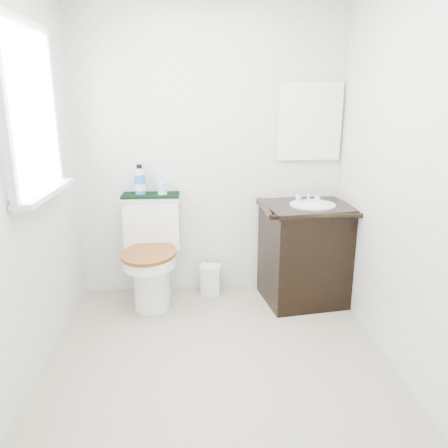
{
  "coord_description": "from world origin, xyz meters",
  "views": [
    {
      "loc": [
        -0.12,
        -2.42,
        1.62
      ],
      "look_at": [
        0.09,
        0.75,
        0.72
      ],
      "focal_mm": 35.0,
      "sensor_mm": 36.0,
      "label": 1
    }
  ],
  "objects": [
    {
      "name": "cup",
      "position": [
        -0.39,
        1.08,
        0.93
      ],
      "size": [
        0.08,
        0.08,
        0.09
      ],
      "primitive_type": "cone",
      "color": "#95BEF5",
      "rests_on": "towel"
    },
    {
      "name": "wall_front",
      "position": [
        0.0,
        -1.2,
        1.2
      ],
      "size": [
        2.4,
        0.0,
        2.4
      ],
      "primitive_type": "plane",
      "rotation": [
        -1.57,
        0.0,
        0.0
      ],
      "color": "silver",
      "rests_on": "ground"
    },
    {
      "name": "wall_right",
      "position": [
        1.1,
        0.0,
        1.2
      ],
      "size": [
        0.0,
        2.4,
        2.4
      ],
      "primitive_type": "plane",
      "rotation": [
        1.57,
        0.0,
        -1.57
      ],
      "color": "silver",
      "rests_on": "ground"
    },
    {
      "name": "trash_bin",
      "position": [
        -0.01,
        1.06,
        0.13
      ],
      "size": [
        0.2,
        0.17,
        0.26
      ],
      "color": "silver",
      "rests_on": "floor"
    },
    {
      "name": "window",
      "position": [
        -1.07,
        0.25,
        1.55
      ],
      "size": [
        0.02,
        0.7,
        0.9
      ],
      "primitive_type": "cube",
      "color": "white",
      "rests_on": "wall_left"
    },
    {
      "name": "floor",
      "position": [
        0.0,
        0.0,
        0.0
      ],
      "size": [
        2.4,
        2.4,
        0.0
      ],
      "primitive_type": "plane",
      "color": "#B1AA8F",
      "rests_on": "ground"
    },
    {
      "name": "wall_back",
      "position": [
        0.0,
        1.2,
        1.2
      ],
      "size": [
        2.4,
        0.0,
        2.4
      ],
      "primitive_type": "plane",
      "rotation": [
        1.57,
        0.0,
        0.0
      ],
      "color": "silver",
      "rests_on": "ground"
    },
    {
      "name": "vanity",
      "position": [
        0.77,
        0.9,
        0.43
      ],
      "size": [
        0.77,
        0.68,
        0.92
      ],
      "color": "black",
      "rests_on": "floor"
    },
    {
      "name": "mirror",
      "position": [
        0.82,
        1.18,
        1.45
      ],
      "size": [
        0.5,
        0.02,
        0.6
      ],
      "primitive_type": "cube",
      "color": "silver",
      "rests_on": "wall_back"
    },
    {
      "name": "wall_left",
      "position": [
        -1.1,
        0.0,
        1.2
      ],
      "size": [
        0.0,
        2.4,
        2.4
      ],
      "primitive_type": "plane",
      "rotation": [
        1.57,
        0.0,
        1.57
      ],
      "color": "silver",
      "rests_on": "ground"
    },
    {
      "name": "soap_bar",
      "position": [
        0.74,
        1.01,
        0.83
      ],
      "size": [
        0.07,
        0.05,
        0.02
      ],
      "primitive_type": "ellipsoid",
      "color": "#1B7584",
      "rests_on": "vanity"
    },
    {
      "name": "mouthwash_bottle",
      "position": [
        -0.57,
        1.1,
        0.99
      ],
      "size": [
        0.08,
        0.08,
        0.24
      ],
      "color": "blue",
      "rests_on": "towel"
    },
    {
      "name": "toilet",
      "position": [
        -0.49,
        0.96,
        0.38
      ],
      "size": [
        0.48,
        0.67,
        0.87
      ],
      "color": "white",
      "rests_on": "floor"
    },
    {
      "name": "towel",
      "position": [
        -0.49,
        1.09,
        0.88
      ],
      "size": [
        0.46,
        0.22,
        0.02
      ],
      "primitive_type": "cube",
      "color": "black",
      "rests_on": "toilet"
    }
  ]
}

